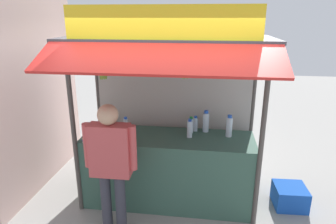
# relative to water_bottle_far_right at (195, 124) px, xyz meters

# --- Properties ---
(ground_plane) EXTENTS (20.00, 20.00, 0.00)m
(ground_plane) POSITION_rel_water_bottle_far_right_xyz_m (-0.35, -0.26, -1.08)
(ground_plane) COLOR gray
(stall_counter) EXTENTS (2.29, 0.75, 0.97)m
(stall_counter) POSITION_rel_water_bottle_far_right_xyz_m (-0.35, -0.26, -0.59)
(stall_counter) COLOR #385B4C
(stall_counter) RESTS_ON ground
(stall_structure) EXTENTS (2.49, 1.65, 2.63)m
(stall_structure) POSITION_rel_water_bottle_far_right_xyz_m (-0.35, -0.12, 0.54)
(stall_structure) COLOR #4C4742
(stall_structure) RESTS_ON ground
(water_bottle_far_right) EXTENTS (0.06, 0.06, 0.22)m
(water_bottle_far_right) POSITION_rel_water_bottle_far_right_xyz_m (0.00, 0.00, 0.00)
(water_bottle_far_right) COLOR silver
(water_bottle_far_right) RESTS_ON stall_counter
(water_bottle_front_right) EXTENTS (0.07, 0.07, 0.26)m
(water_bottle_front_right) POSITION_rel_water_bottle_far_right_xyz_m (-0.06, -0.23, 0.02)
(water_bottle_front_right) COLOR silver
(water_bottle_front_right) RESTS_ON stall_counter
(water_bottle_front_left) EXTENTS (0.07, 0.07, 0.23)m
(water_bottle_front_left) POSITION_rel_water_bottle_far_right_xyz_m (-0.06, -0.08, 0.01)
(water_bottle_front_left) COLOR silver
(water_bottle_front_left) RESTS_ON stall_counter
(water_bottle_mid_left) EXTENTS (0.07, 0.07, 0.24)m
(water_bottle_mid_left) POSITION_rel_water_bottle_far_right_xyz_m (-0.94, -0.21, 0.01)
(water_bottle_mid_left) COLOR silver
(water_bottle_mid_left) RESTS_ON stall_counter
(water_bottle_far_left) EXTENTS (0.09, 0.09, 0.31)m
(water_bottle_far_left) POSITION_rel_water_bottle_far_right_xyz_m (0.14, 0.00, 0.04)
(water_bottle_far_left) COLOR silver
(water_bottle_far_left) RESTS_ON stall_counter
(water_bottle_rear_center) EXTENTS (0.08, 0.08, 0.30)m
(water_bottle_rear_center) POSITION_rel_water_bottle_far_right_xyz_m (0.45, -0.13, 0.04)
(water_bottle_rear_center) COLOR silver
(water_bottle_rear_center) RESTS_ON stall_counter
(magazine_stack_back_right) EXTENTS (0.24, 0.31, 0.07)m
(magazine_stack_back_right) POSITION_rel_water_bottle_far_right_xyz_m (-0.94, -0.45, -0.07)
(magazine_stack_back_right) COLOR red
(magazine_stack_back_right) RESTS_ON stall_counter
(magazine_stack_mid_right) EXTENTS (0.26, 0.26, 0.08)m
(magazine_stack_mid_right) POSITION_rel_water_bottle_far_right_xyz_m (-1.28, -0.51, -0.06)
(magazine_stack_mid_right) COLOR white
(magazine_stack_mid_right) RESTS_ON stall_counter
(banana_bunch_inner_right) EXTENTS (0.10, 0.10, 0.28)m
(banana_bunch_inner_right) POSITION_rel_water_bottle_far_right_xyz_m (-0.10, -0.74, 0.87)
(banana_bunch_inner_right) COLOR #332D23
(banana_bunch_leftmost) EXTENTS (0.11, 0.11, 0.32)m
(banana_bunch_leftmost) POSITION_rel_water_bottle_far_right_xyz_m (-1.02, -0.74, 0.84)
(banana_bunch_leftmost) COLOR #332D23
(vendor_person) EXTENTS (0.61, 0.23, 1.62)m
(vendor_person) POSITION_rel_water_bottle_far_right_xyz_m (-0.90, -1.00, -0.10)
(vendor_person) COLOR #383842
(vendor_person) RESTS_ON ground
(plastic_crate) EXTENTS (0.44, 0.44, 0.29)m
(plastic_crate) POSITION_rel_water_bottle_far_right_xyz_m (1.33, -0.17, -0.93)
(plastic_crate) COLOR #194CB2
(plastic_crate) RESTS_ON ground
(neighbour_wall) EXTENTS (0.20, 2.40, 3.37)m
(neighbour_wall) POSITION_rel_water_bottle_far_right_xyz_m (-2.41, 0.04, 0.61)
(neighbour_wall) COLOR beige
(neighbour_wall) RESTS_ON ground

